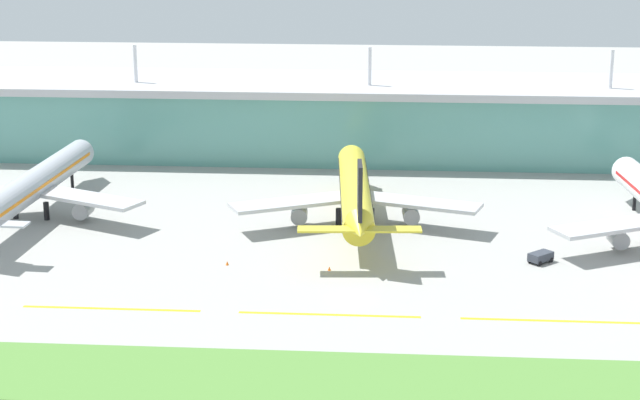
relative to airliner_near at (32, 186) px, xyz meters
name	(u,v)px	position (x,y,z in m)	size (l,w,h in m)	color
ground_plane	(351,300)	(65.12, -40.94, -6.45)	(600.00, 600.00, 0.00)	#9E9E99
terminal_building	(370,118)	(65.12, 57.28, 3.00)	(288.00, 34.00, 27.49)	#5B9E93
airliner_near	(32,186)	(0.00, 0.00, 0.00)	(48.73, 65.50, 18.90)	#ADB2BC
airliner_middle	(355,192)	(64.01, -0.07, 0.00)	(48.68, 63.37, 18.90)	yellow
taxiway_stripe_mid_west	(111,309)	(28.12, -47.62, -6.43)	(28.00, 0.70, 0.04)	yellow
taxiway_stripe_centre	(329,315)	(62.12, -47.62, -6.43)	(28.00, 0.70, 0.04)	yellow
taxiway_stripe_mid_east	(554,321)	(96.12, -47.62, -6.43)	(28.00, 0.70, 0.04)	yellow
grass_verge	(341,380)	(65.12, -70.68, -6.40)	(300.00, 18.00, 0.10)	#518438
pushback_tug	(541,257)	(97.39, -20.58, -5.35)	(4.84, 4.77, 1.85)	#333842
safety_cone_left_wingtip	(227,263)	(42.91, -25.89, -6.10)	(0.56, 0.56, 0.70)	orange
safety_cone_nose_front	(329,268)	(60.80, -27.32, -6.10)	(0.56, 0.56, 0.70)	orange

